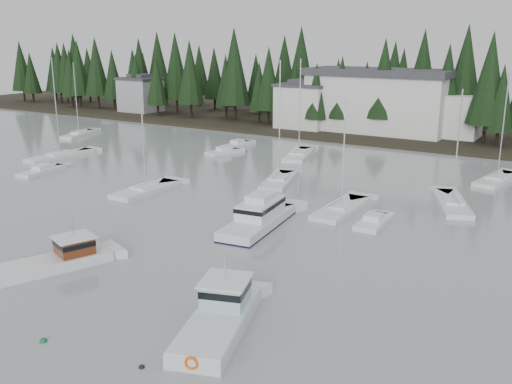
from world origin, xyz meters
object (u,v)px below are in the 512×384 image
sailboat_3 (497,181)px  runabout_1 (373,223)px  lobster_boat_brown (58,261)px  runabout_3 (237,145)px  lobster_boat_teal (219,319)px  runabout_4 (223,153)px  house_far_west (141,94)px  sailboat_10 (279,182)px  runabout_0 (43,172)px  sailboat_1 (61,157)px  sailboat_5 (299,156)px  cabin_cruiser_center (259,219)px  sailboat_0 (146,191)px  sailboat_4 (79,135)px  sailboat_9 (341,210)px  sailboat_7 (452,205)px  house_west (304,105)px  harbor_inn (390,102)px

sailboat_3 → runabout_1: size_ratio=2.42×
lobster_boat_brown → runabout_3: bearing=38.8°
lobster_boat_teal → runabout_4: (-29.86, 43.06, -0.46)m
house_far_west → sailboat_3: sailboat_3 is taller
lobster_boat_teal → sailboat_10: (-14.38, 32.47, -0.51)m
sailboat_3 → runabout_0: size_ratio=1.88×
sailboat_1 → runabout_0: size_ratio=2.07×
lobster_boat_brown → sailboat_5: size_ratio=0.61×
cabin_cruiser_center → runabout_3: (-23.48, 31.79, -0.56)m
cabin_cruiser_center → runabout_3: 39.52m
runabout_4 → runabout_1: bearing=-106.1°
runabout_3 → house_far_west: bearing=62.3°
sailboat_3 → sailboat_10: bearing=133.0°
sailboat_0 → sailboat_4: sailboat_4 is taller
sailboat_5 → sailboat_9: size_ratio=1.24×
runabout_0 → runabout_1: (43.32, 2.42, 0.00)m
sailboat_9 → runabout_4: bearing=56.4°
sailboat_5 → runabout_0: bearing=122.8°
sailboat_3 → sailboat_7: sailboat_3 is taller
sailboat_5 → runabout_4: bearing=96.2°
sailboat_4 → runabout_1: 64.42m
lobster_boat_teal → sailboat_10: size_ratio=0.64×
runabout_0 → runabout_3: 30.32m
cabin_cruiser_center → lobster_boat_brown: bearing=146.3°
sailboat_1 → runabout_4: 23.46m
house_far_west → sailboat_1: 48.59m
sailboat_3 → sailboat_4: bearing=103.4°
house_west → house_far_west: bearing=177.3°
house_far_west → sailboat_10: bearing=-33.7°
runabout_4 → sailboat_4: bearing=107.2°
sailboat_4 → runabout_0: size_ratio=1.86×
harbor_inn → sailboat_1: size_ratio=2.03×
house_west → sailboat_3: bearing=-30.6°
house_far_west → harbor_inn: bearing=1.3°
house_west → harbor_inn: size_ratio=0.32×
cabin_cruiser_center → sailboat_1: 41.97m
house_far_west → cabin_cruiser_center: size_ratio=0.77×
sailboat_9 → sailboat_10: size_ratio=0.78×
runabout_4 → runabout_3: bearing=30.7°
house_far_west → runabout_4: size_ratio=1.44×
house_west → runabout_3: size_ratio=1.50×
sailboat_1 → sailboat_3: sailboat_1 is taller
runabout_0 → runabout_4: (12.61, 22.20, -0.00)m
sailboat_3 → lobster_boat_teal: bearing=-179.2°
sailboat_9 → runabout_3: size_ratio=1.82×
sailboat_1 → sailboat_3: bearing=-70.1°
sailboat_3 → runabout_3: 39.06m
lobster_boat_brown → runabout_0: size_ratio=1.25×
sailboat_4 → runabout_3: sailboat_4 is taller
sailboat_4 → sailboat_9: sailboat_4 is taller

